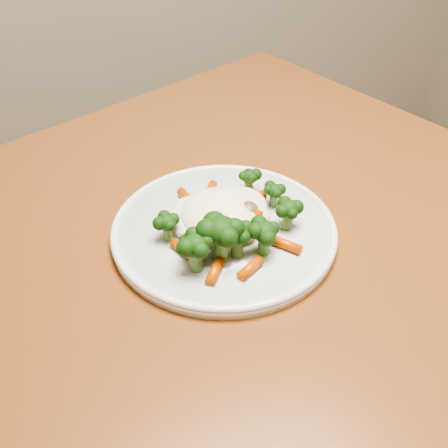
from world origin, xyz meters
The scene contains 3 objects.
dining_table centered at (-0.03, 0.25, 0.64)m, with size 1.32×1.09×0.75m.
plate centered at (0.07, 0.27, 0.76)m, with size 0.28×0.28×0.01m, color white.
meal centered at (0.07, 0.25, 0.78)m, with size 0.19×0.19×0.05m.
Camera 1 is at (-0.12, -0.24, 1.21)m, focal length 45.00 mm.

